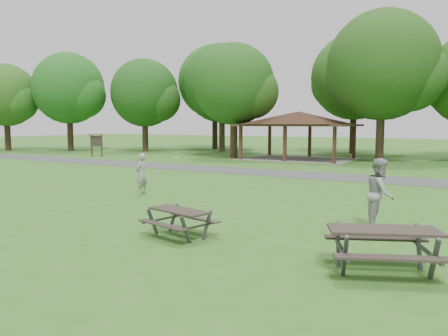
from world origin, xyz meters
TOP-DOWN VIEW (x-y plane):
  - ground at (0.00, 0.00)m, footprint 160.00×160.00m
  - asphalt_path at (0.00, 14.00)m, footprint 120.00×3.20m
  - pavilion at (-4.00, 24.00)m, footprint 8.60×7.01m
  - notice_board at (-20.00, 18.00)m, footprint 1.60×0.30m
  - tree_row_a at (-27.91, 22.03)m, footprint 7.56×7.20m
  - tree_row_b at (-20.92, 25.53)m, footprint 7.14×6.80m
  - tree_row_c at (-13.90, 29.03)m, footprint 8.19×7.80m
  - tree_row_d at (-8.92, 22.53)m, footprint 6.93×6.60m
  - tree_row_e at (2.10, 25.03)m, footprint 8.40×8.00m
  - tree_deep_a at (-16.90, 32.53)m, footprint 8.40×8.00m
  - tree_deep_b at (-1.90, 33.03)m, footprint 8.40×8.00m
  - tree_flank_left at (-33.92, 19.03)m, footprint 6.72×6.40m
  - picnic_table_middle at (2.14, -0.11)m, footprint 1.88×1.64m
  - picnic_table_far at (7.00, -0.27)m, footprint 2.49×2.29m
  - frisbee_in_flight at (-1.20, 4.26)m, footprint 0.26×0.26m
  - frisbee_thrower at (-3.11, 4.48)m, footprint 0.48×0.65m
  - frisbee_catcher at (6.22, 3.40)m, footprint 0.82×1.00m

SIDE VIEW (x-z plane):
  - ground at x=0.00m, z-range 0.00..0.00m
  - asphalt_path at x=0.00m, z-range 0.00..0.02m
  - picnic_table_middle at x=2.14m, z-range 0.17..0.88m
  - picnic_table_far at x=7.00m, z-range 0.21..1.08m
  - frisbee_thrower at x=-3.11m, z-range 0.00..1.63m
  - frisbee_catcher at x=6.22m, z-range 0.00..1.89m
  - notice_board at x=-20.00m, z-range 0.37..2.25m
  - frisbee_in_flight at x=-1.20m, z-range 1.55..1.57m
  - pavilion at x=-4.00m, z-range 1.18..4.94m
  - tree_flank_left at x=-33.92m, z-range 1.06..9.99m
  - tree_row_b at x=-20.92m, z-range 1.03..10.30m
  - tree_row_d at x=-8.92m, z-range 1.13..10.41m
  - tree_row_a at x=-27.91m, z-range 1.17..11.14m
  - tree_row_c at x=-13.90m, z-range 1.20..11.87m
  - tree_row_e at x=2.10m, z-range 1.27..12.29m
  - tree_deep_b at x=-1.90m, z-range 1.32..12.45m
  - tree_deep_a at x=-16.90m, z-range 1.44..12.82m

